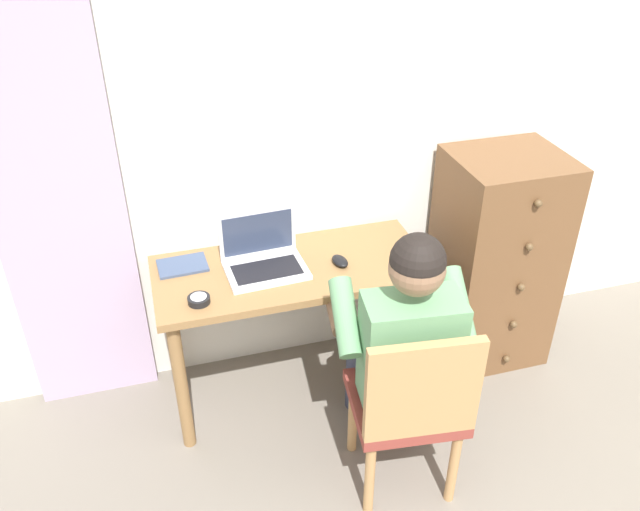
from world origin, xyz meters
TOP-DOWN VIEW (x-y plane):
  - wall_back at (0.00, 2.20)m, footprint 4.80×0.05m
  - curtain_panel at (-1.27, 2.13)m, footprint 0.53×0.03m
  - desk at (-0.35, 1.87)m, footprint 1.19×0.52m
  - dresser at (0.68, 1.91)m, footprint 0.52×0.49m
  - chair at (-0.06, 1.19)m, footprint 0.46×0.45m
  - person_seated at (-0.04, 1.37)m, footprint 0.57×0.61m
  - laptop at (-0.47, 1.90)m, footprint 0.35×0.27m
  - computer_mouse at (-0.15, 1.83)m, footprint 0.08×0.11m
  - desk_clock at (-0.77, 1.72)m, footprint 0.09×0.09m
  - notebook_pad at (-0.81, 2.00)m, footprint 0.22×0.16m
  - coffee_mug at (0.12, 1.74)m, footprint 0.12×0.08m

SIDE VIEW (x-z plane):
  - chair at x=-0.06m, z-range 0.05..0.91m
  - dresser at x=0.68m, z-range 0.00..1.09m
  - desk at x=-0.35m, z-range 0.24..0.96m
  - person_seated at x=-0.04m, z-range 0.07..1.25m
  - notebook_pad at x=-0.81m, z-range 0.72..0.73m
  - desk_clock at x=-0.77m, z-range 0.72..0.75m
  - computer_mouse at x=-0.15m, z-range 0.72..0.75m
  - coffee_mug at x=0.12m, z-range 0.72..0.82m
  - laptop at x=-0.47m, z-range 0.65..0.89m
  - curtain_panel at x=-1.27m, z-range 0.00..2.13m
  - wall_back at x=0.00m, z-range 0.00..2.50m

